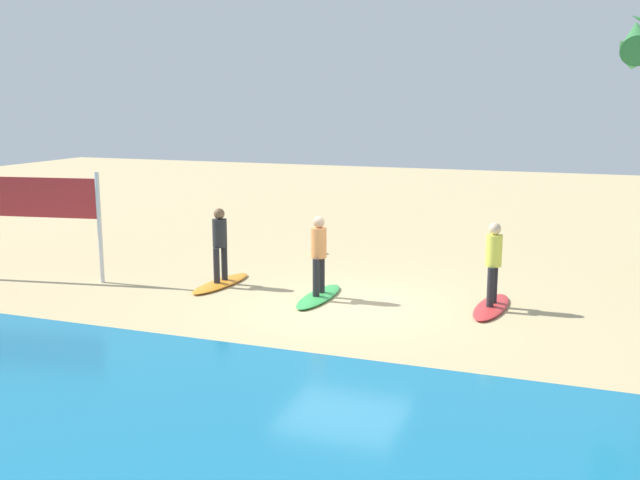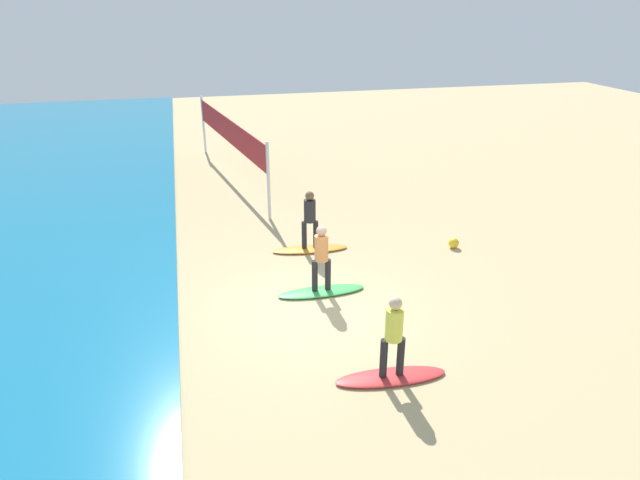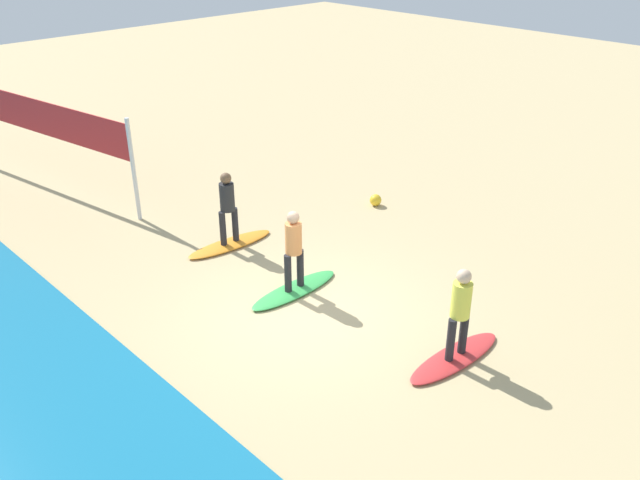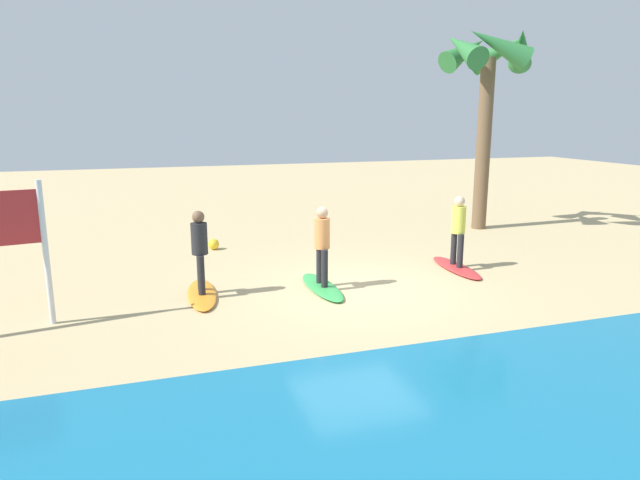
% 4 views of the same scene
% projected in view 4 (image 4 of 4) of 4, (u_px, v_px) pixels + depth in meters
% --- Properties ---
extents(ground_plane, '(60.00, 60.00, 0.00)m').
position_uv_depth(ground_plane, '(358.00, 290.00, 11.69)').
color(ground_plane, tan).
extents(surfboard_red, '(0.70, 2.13, 0.09)m').
position_uv_depth(surfboard_red, '(456.00, 267.00, 13.28)').
color(surfboard_red, red).
rests_on(surfboard_red, ground).
extents(surfer_red, '(0.32, 0.46, 1.64)m').
position_uv_depth(surfer_red, '(458.00, 226.00, 13.06)').
color(surfer_red, '#232328').
rests_on(surfer_red, surfboard_red).
extents(surfboard_green, '(0.56, 2.10, 0.09)m').
position_uv_depth(surfboard_green, '(322.00, 287.00, 11.79)').
color(surfboard_green, green).
rests_on(surfboard_green, ground).
extents(surfer_green, '(0.32, 0.46, 1.64)m').
position_uv_depth(surfer_green, '(322.00, 240.00, 11.57)').
color(surfer_green, '#232328').
rests_on(surfer_green, surfboard_green).
extents(surfboard_orange, '(0.72, 2.14, 0.09)m').
position_uv_depth(surfboard_orange, '(202.00, 294.00, 11.30)').
color(surfboard_orange, orange).
rests_on(surfboard_orange, ground).
extents(surfer_orange, '(0.32, 0.46, 1.64)m').
position_uv_depth(surfer_orange, '(200.00, 246.00, 11.09)').
color(surfer_orange, '#232328').
rests_on(surfer_orange, surfboard_orange).
extents(palm_tree, '(2.88, 3.03, 6.16)m').
position_uv_depth(palm_tree, '(488.00, 67.00, 17.01)').
color(palm_tree, brown).
rests_on(palm_tree, ground).
extents(beach_ball, '(0.30, 0.30, 0.30)m').
position_uv_depth(beach_ball, '(214.00, 244.00, 15.19)').
color(beach_ball, yellow).
rests_on(beach_ball, ground).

